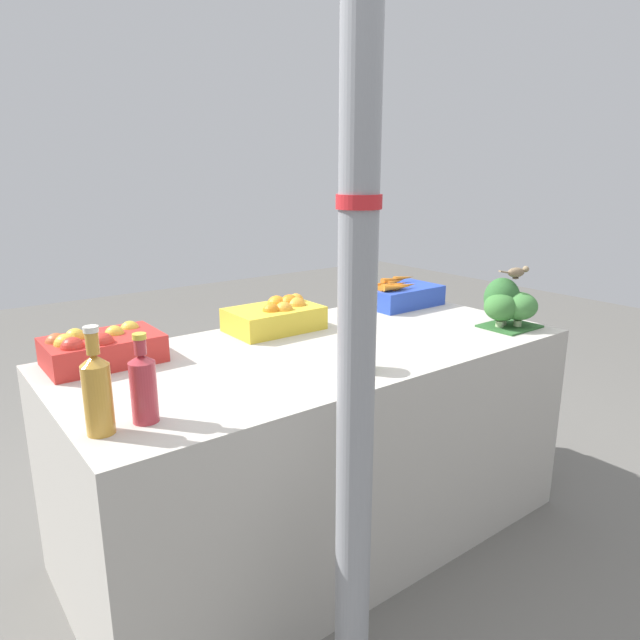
% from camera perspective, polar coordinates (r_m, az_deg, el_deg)
% --- Properties ---
extents(ground_plane, '(10.00, 10.00, 0.00)m').
position_cam_1_polar(ground_plane, '(2.45, 0.00, -20.39)').
color(ground_plane, '#605E59').
extents(market_table, '(1.87, 0.88, 0.78)m').
position_cam_1_polar(market_table, '(2.25, 0.00, -12.21)').
color(market_table, '#B7B2A8').
rests_on(market_table, ground_plane).
extents(support_pole, '(0.10, 0.10, 2.64)m').
position_cam_1_polar(support_pole, '(1.21, 3.89, 10.27)').
color(support_pole, gray).
rests_on(support_pole, ground_plane).
extents(apple_crate, '(0.37, 0.24, 0.13)m').
position_cam_1_polar(apple_crate, '(2.03, -21.25, -2.59)').
color(apple_crate, red).
rests_on(apple_crate, market_table).
extents(orange_crate, '(0.37, 0.24, 0.13)m').
position_cam_1_polar(orange_crate, '(2.31, -4.30, 0.44)').
color(orange_crate, gold).
rests_on(orange_crate, market_table).
extents(carrot_crate, '(0.37, 0.24, 0.13)m').
position_cam_1_polar(carrot_crate, '(2.74, 8.00, 2.54)').
color(carrot_crate, '#2847B7').
rests_on(carrot_crate, market_table).
extents(broccoli_pile, '(0.23, 0.21, 0.20)m').
position_cam_1_polar(broccoli_pile, '(2.46, 18.13, 1.54)').
color(broccoli_pile, '#2D602D').
rests_on(broccoli_pile, market_table).
extents(juice_bottle_amber, '(0.07, 0.07, 0.27)m').
position_cam_1_polar(juice_bottle_amber, '(1.49, -21.38, -6.60)').
color(juice_bottle_amber, gold).
rests_on(juice_bottle_amber, market_table).
extents(juice_bottle_ruby, '(0.07, 0.07, 0.24)m').
position_cam_1_polar(juice_bottle_ruby, '(1.53, -17.25, -6.28)').
color(juice_bottle_ruby, '#B2333D').
rests_on(juice_bottle_ruby, market_table).
extents(pickle_jar, '(0.10, 0.10, 0.11)m').
position_cam_1_polar(pickle_jar, '(1.85, 3.88, -3.35)').
color(pickle_jar, '#B2C684').
rests_on(pickle_jar, market_table).
extents(sparrow_bird, '(0.13, 0.07, 0.05)m').
position_cam_1_polar(sparrow_bird, '(2.45, 19.11, 4.56)').
color(sparrow_bird, '#4C3D2D').
rests_on(sparrow_bird, broccoli_pile).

